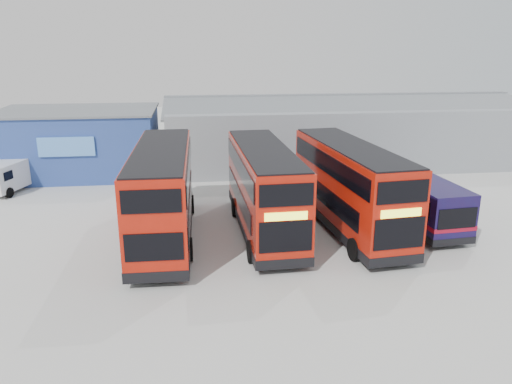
# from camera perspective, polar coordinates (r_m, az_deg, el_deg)

# --- Properties ---
(ground_plane) EXTENTS (120.00, 120.00, 0.00)m
(ground_plane) POSITION_cam_1_polar(r_m,az_deg,el_deg) (25.36, 4.49, -7.09)
(ground_plane) COLOR #ACACA7
(ground_plane) RESTS_ON ground
(office_block) EXTENTS (12.30, 8.32, 5.12)m
(office_block) POSITION_cam_1_polar(r_m,az_deg,el_deg) (42.41, -19.55, 5.45)
(office_block) COLOR navy
(office_block) RESTS_ON ground
(maintenance_shed) EXTENTS (30.50, 12.00, 5.89)m
(maintenance_shed) POSITION_cam_1_polar(r_m,az_deg,el_deg) (45.21, 9.57, 6.88)
(maintenance_shed) COLOR gray
(maintenance_shed) RESTS_ON ground
(double_decker_left) EXTENTS (3.14, 11.87, 5.00)m
(double_decker_left) POSITION_cam_1_polar(r_m,az_deg,el_deg) (26.78, -10.59, -0.33)
(double_decker_left) COLOR #B1180A
(double_decker_left) RESTS_ON ground
(double_decker_centre) EXTENTS (3.19, 11.46, 4.81)m
(double_decker_centre) POSITION_cam_1_polar(r_m,az_deg,el_deg) (27.40, 0.92, 0.15)
(double_decker_centre) COLOR #B1180A
(double_decker_centre) RESTS_ON ground
(double_decker_right) EXTENTS (3.90, 11.72, 4.87)m
(double_decker_right) POSITION_cam_1_polar(r_m,az_deg,el_deg) (28.17, 10.64, 0.39)
(double_decker_right) COLOR #B1180A
(double_decker_right) RESTS_ON ground
(single_decker_blue) EXTENTS (3.37, 10.85, 2.89)m
(single_decker_blue) POSITION_cam_1_polar(r_m,az_deg,el_deg) (31.30, 16.65, -0.26)
(single_decker_blue) COLOR #110E3D
(single_decker_blue) RESTS_ON ground
(panel_van) EXTENTS (3.42, 5.33, 2.18)m
(panel_van) POSITION_cam_1_polar(r_m,az_deg,el_deg) (39.62, -26.21, 1.90)
(panel_van) COLOR silver
(panel_van) RESTS_ON ground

